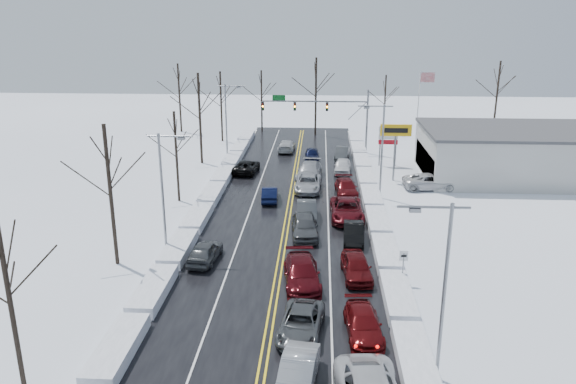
# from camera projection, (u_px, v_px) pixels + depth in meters

# --- Properties ---
(ground) EXTENTS (160.00, 160.00, 0.00)m
(ground) POSITION_uv_depth(u_px,v_px,m) (285.00, 235.00, 44.80)
(ground) COLOR white
(ground) RESTS_ON ground
(road_surface) EXTENTS (14.00, 84.00, 0.01)m
(road_surface) POSITION_uv_depth(u_px,v_px,m) (286.00, 226.00, 46.70)
(road_surface) COLOR black
(road_surface) RESTS_ON ground
(snow_bank_left) EXTENTS (1.73, 72.00, 0.77)m
(snow_bank_left) POSITION_uv_depth(u_px,v_px,m) (196.00, 224.00, 47.11)
(snow_bank_left) COLOR white
(snow_bank_left) RESTS_ON ground
(snow_bank_right) EXTENTS (1.73, 72.00, 0.77)m
(snow_bank_right) POSITION_uv_depth(u_px,v_px,m) (378.00, 228.00, 46.28)
(snow_bank_right) COLOR white
(snow_bank_right) RESTS_ON ground
(traffic_signal_mast) EXTENTS (13.28, 0.39, 8.00)m
(traffic_signal_mast) POSITION_uv_depth(u_px,v_px,m) (327.00, 110.00, 69.56)
(traffic_signal_mast) COLOR slate
(traffic_signal_mast) RESTS_ON ground
(tires_plus_sign) EXTENTS (3.20, 0.34, 6.00)m
(tires_plus_sign) POSITION_uv_depth(u_px,v_px,m) (396.00, 134.00, 57.91)
(tires_plus_sign) COLOR slate
(tires_plus_sign) RESTS_ON ground
(used_vehicles_sign) EXTENTS (2.20, 0.22, 4.65)m
(used_vehicles_sign) POSITION_uv_depth(u_px,v_px,m) (388.00, 138.00, 64.13)
(used_vehicles_sign) COLOR slate
(used_vehicles_sign) RESTS_ON ground
(speed_limit_sign) EXTENTS (0.55, 0.09, 2.35)m
(speed_limit_sign) POSITION_uv_depth(u_px,v_px,m) (403.00, 261.00, 36.24)
(speed_limit_sign) COLOR slate
(speed_limit_sign) RESTS_ON ground
(flagpole) EXTENTS (1.87, 1.20, 10.00)m
(flagpole) POSITION_uv_depth(u_px,v_px,m) (420.00, 104.00, 70.69)
(flagpole) COLOR silver
(flagpole) RESTS_ON ground
(dealership_building) EXTENTS (20.40, 12.40, 5.30)m
(dealership_building) POSITION_uv_depth(u_px,v_px,m) (519.00, 153.00, 59.79)
(dealership_building) COLOR #B9B9B4
(dealership_building) RESTS_ON ground
(streetlight_se) EXTENTS (3.20, 0.25, 9.00)m
(streetlight_se) POSITION_uv_depth(u_px,v_px,m) (441.00, 280.00, 25.61)
(streetlight_se) COLOR slate
(streetlight_se) RESTS_ON ground
(streetlight_ne) EXTENTS (3.20, 0.25, 9.00)m
(streetlight_ne) POSITION_uv_depth(u_px,v_px,m) (380.00, 144.00, 52.24)
(streetlight_ne) COLOR slate
(streetlight_ne) RESTS_ON ground
(streetlight_sw) EXTENTS (3.20, 0.25, 9.00)m
(streetlight_sw) POSITION_uv_depth(u_px,v_px,m) (165.00, 184.00, 39.83)
(streetlight_sw) COLOR slate
(streetlight_sw) RESTS_ON ground
(streetlight_nw) EXTENTS (3.20, 0.25, 9.00)m
(streetlight_nw) POSITION_uv_depth(u_px,v_px,m) (228.00, 116.00, 66.46)
(streetlight_nw) COLOR slate
(streetlight_nw) RESTS_ON ground
(tree_left_a) EXTENTS (3.60, 3.60, 9.00)m
(tree_left_a) POSITION_uv_depth(u_px,v_px,m) (4.00, 269.00, 24.46)
(tree_left_a) COLOR #2D231C
(tree_left_a) RESTS_ON ground
(tree_left_b) EXTENTS (4.00, 4.00, 10.00)m
(tree_left_b) POSITION_uv_depth(u_px,v_px,m) (108.00, 168.00, 37.59)
(tree_left_b) COLOR #2D231C
(tree_left_b) RESTS_ON ground
(tree_left_c) EXTENTS (3.40, 3.40, 8.50)m
(tree_left_c) POSITION_uv_depth(u_px,v_px,m) (175.00, 139.00, 51.17)
(tree_left_c) COLOR #2D231C
(tree_left_c) RESTS_ON ground
(tree_left_d) EXTENTS (4.20, 4.20, 10.50)m
(tree_left_d) POSITION_uv_depth(u_px,v_px,m) (199.00, 101.00, 64.10)
(tree_left_d) COLOR #2D231C
(tree_left_d) RESTS_ON ground
(tree_left_e) EXTENTS (3.80, 3.80, 9.50)m
(tree_left_e) POSITION_uv_depth(u_px,v_px,m) (221.00, 93.00, 75.70)
(tree_left_e) COLOR #2D231C
(tree_left_e) RESTS_ON ground
(tree_far_a) EXTENTS (4.00, 4.00, 10.00)m
(tree_far_a) POSITION_uv_depth(u_px,v_px,m) (179.00, 84.00, 81.69)
(tree_far_a) COLOR #2D231C
(tree_far_a) RESTS_ON ground
(tree_far_b) EXTENTS (3.60, 3.60, 9.00)m
(tree_far_b) POSITION_uv_depth(u_px,v_px,m) (261.00, 89.00, 82.20)
(tree_far_b) COLOR #2D231C
(tree_far_b) RESTS_ON ground
(tree_far_c) EXTENTS (4.40, 4.40, 11.00)m
(tree_far_c) POSITION_uv_depth(u_px,v_px,m) (316.00, 81.00, 79.43)
(tree_far_c) COLOR #2D231C
(tree_far_c) RESTS_ON ground
(tree_far_d) EXTENTS (3.40, 3.40, 8.50)m
(tree_far_d) POSITION_uv_depth(u_px,v_px,m) (385.00, 93.00, 80.85)
(tree_far_d) COLOR #2D231C
(tree_far_d) RESTS_ON ground
(tree_far_e) EXTENTS (4.20, 4.20, 10.50)m
(tree_far_e) POSITION_uv_depth(u_px,v_px,m) (498.00, 83.00, 80.02)
(tree_far_e) COLOR #2D231C
(tree_far_e) RESTS_ON ground
(queued_car_2) EXTENTS (2.80, 5.12, 1.36)m
(queued_car_2) POSITION_uv_depth(u_px,v_px,m) (301.00, 334.00, 30.99)
(queued_car_2) COLOR #45484B
(queued_car_2) RESTS_ON ground
(queued_car_3) EXTENTS (2.83, 5.75, 1.61)m
(queued_car_3) POSITION_uv_depth(u_px,v_px,m) (302.00, 284.00, 36.66)
(queued_car_3) COLOR #46090E
(queued_car_3) RESTS_ON ground
(queued_car_4) EXTENTS (2.42, 5.19, 1.72)m
(queued_car_4) POSITION_uv_depth(u_px,v_px,m) (305.00, 236.00, 44.60)
(queued_car_4) COLOR #414447
(queued_car_4) RESTS_ON ground
(queued_car_5) EXTENTS (1.87, 4.83, 1.57)m
(queued_car_5) POSITION_uv_depth(u_px,v_px,m) (307.00, 220.00, 48.09)
(queued_car_5) COLOR #3A3D3F
(queued_car_5) RESTS_ON ground
(queued_car_6) EXTENTS (2.72, 5.50, 1.50)m
(queued_car_6) POSITION_uv_depth(u_px,v_px,m) (308.00, 190.00, 56.06)
(queued_car_6) COLOR #AAACB2
(queued_car_6) RESTS_ON ground
(queued_car_7) EXTENTS (2.99, 6.08, 1.70)m
(queued_car_7) POSITION_uv_depth(u_px,v_px,m) (309.00, 179.00, 60.00)
(queued_car_7) COLOR #9D9FA5
(queued_car_7) RESTS_ON ground
(queued_car_8) EXTENTS (1.73, 4.21, 1.43)m
(queued_car_8) POSITION_uv_depth(u_px,v_px,m) (312.00, 160.00, 67.52)
(queued_car_8) COLOR black
(queued_car_8) RESTS_ON ground
(queued_car_11) EXTENTS (2.23, 4.76, 1.34)m
(queued_car_11) POSITION_uv_depth(u_px,v_px,m) (363.00, 335.00, 30.94)
(queued_car_11) COLOR #540B0D
(queued_car_11) RESTS_ON ground
(queued_car_12) EXTENTS (2.21, 4.70, 1.55)m
(queued_car_12) POSITION_uv_depth(u_px,v_px,m) (356.00, 277.00, 37.66)
(queued_car_12) COLOR #4A090C
(queued_car_12) RESTS_ON ground
(queued_car_13) EXTENTS (1.68, 4.45, 1.45)m
(queued_car_13) POSITION_uv_depth(u_px,v_px,m) (353.00, 242.00, 43.47)
(queued_car_13) COLOR black
(queued_car_13) RESTS_ON ground
(queued_car_14) EXTENTS (2.87, 6.01, 1.65)m
(queued_car_14) POSITION_uv_depth(u_px,v_px,m) (347.00, 219.00, 48.36)
(queued_car_14) COLOR #490910
(queued_car_14) RESTS_ON ground
(queued_car_15) EXTENTS (2.33, 5.06, 1.43)m
(queued_car_15) POSITION_uv_depth(u_px,v_px,m) (346.00, 195.00, 54.79)
(queued_car_15) COLOR #4E0A0E
(queued_car_15) RESTS_ON ground
(queued_car_16) EXTENTS (2.12, 4.54, 1.50)m
(queued_car_16) POSITION_uv_depth(u_px,v_px,m) (342.00, 172.00, 62.39)
(queued_car_16) COLOR silver
(queued_car_16) RESTS_ON ground
(queued_car_17) EXTENTS (2.06, 4.47, 1.42)m
(queued_car_17) POSITION_uv_depth(u_px,v_px,m) (342.00, 159.00, 68.27)
(queued_car_17) COLOR #3D4042
(queued_car_17) RESTS_ON ground
(oncoming_car_0) EXTENTS (1.65, 4.18, 1.35)m
(oncoming_car_0) POSITION_uv_depth(u_px,v_px,m) (270.00, 201.00, 53.02)
(oncoming_car_0) COLOR black
(oncoming_car_0) RESTS_ON ground
(oncoming_car_1) EXTENTS (2.83, 5.28, 1.41)m
(oncoming_car_1) POSITION_uv_depth(u_px,v_px,m) (247.00, 173.00, 62.35)
(oncoming_car_1) COLOR black
(oncoming_car_1) RESTS_ON ground
(oncoming_car_2) EXTENTS (2.22, 5.01, 1.43)m
(oncoming_car_2) POSITION_uv_depth(u_px,v_px,m) (287.00, 151.00, 72.06)
(oncoming_car_2) COLOR silver
(oncoming_car_2) RESTS_ON ground
(oncoming_car_3) EXTENTS (2.19, 4.50, 1.48)m
(oncoming_car_3) POSITION_uv_depth(u_px,v_px,m) (205.00, 261.00, 40.09)
(oncoming_car_3) COLOR #434649
(oncoming_car_3) RESTS_ON ground
(parked_car_0) EXTENTS (5.73, 2.91, 1.55)m
(parked_car_0) POSITION_uv_depth(u_px,v_px,m) (430.00, 189.00, 56.54)
(parked_car_0) COLOR silver
(parked_car_0) RESTS_ON ground
(parked_car_1) EXTENTS (2.69, 5.36, 1.49)m
(parked_car_1) POSITION_uv_depth(u_px,v_px,m) (453.00, 179.00, 59.81)
(parked_car_1) COLOR silver
(parked_car_1) RESTS_ON ground
(parked_car_2) EXTENTS (2.41, 4.94, 1.62)m
(parked_car_2) POSITION_uv_depth(u_px,v_px,m) (426.00, 165.00, 65.41)
(parked_car_2) COLOR black
(parked_car_2) RESTS_ON ground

